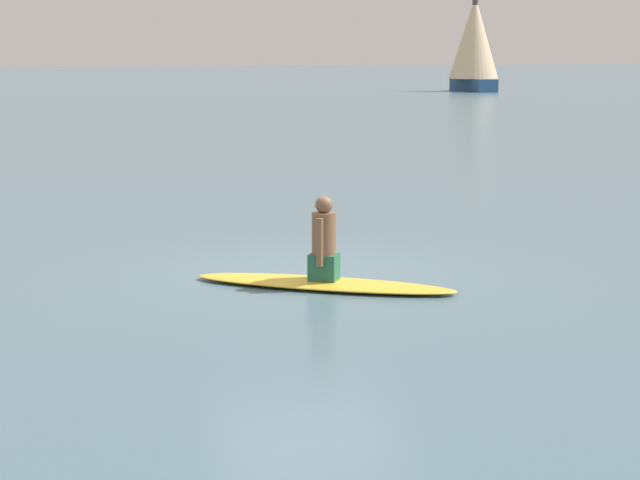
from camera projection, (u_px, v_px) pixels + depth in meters
The scene contains 4 objects.
ground_plane at pixel (308, 273), 14.04m from camera, with size 400.00×400.00×0.00m, color slate.
surfboard at pixel (324, 283), 13.16m from camera, with size 3.34×0.73×0.10m, color gold.
person_paddler at pixel (324, 242), 13.07m from camera, with size 0.43×0.44×1.04m.
sailboat_far_left at pixel (474, 41), 77.58m from camera, with size 5.23×3.80×7.70m.
Camera 1 is at (-12.96, 4.60, 2.88)m, focal length 59.69 mm.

